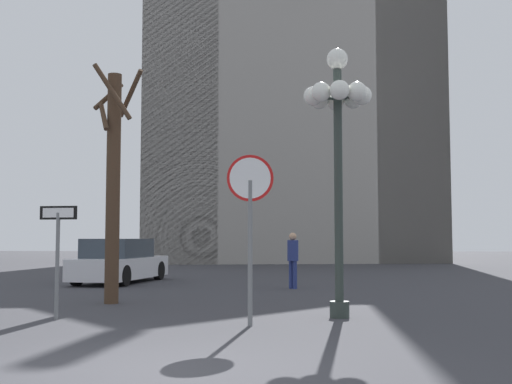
{
  "coord_description": "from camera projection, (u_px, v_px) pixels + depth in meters",
  "views": [
    {
      "loc": [
        1.63,
        -6.84,
        1.47
      ],
      "look_at": [
        0.4,
        17.25,
        3.21
      ],
      "focal_mm": 44.19,
      "sensor_mm": 36.0,
      "label": 1
    }
  ],
  "objects": [
    {
      "name": "ground_plane",
      "position": [
        138.0,
        374.0,
        6.79
      ],
      "size": [
        120.0,
        120.0,
        0.0
      ],
      "primitive_type": "plane",
      "color": "#38383D"
    },
    {
      "name": "bare_tree",
      "position": [
        113.0,
        179.0,
        14.23
      ],
      "size": [
        1.19,
        1.18,
        5.34
      ],
      "color": "#473323",
      "rests_on": "ground"
    },
    {
      "name": "stop_sign",
      "position": [
        250.0,
        205.0,
        10.61
      ],
      "size": [
        0.79,
        0.12,
        2.87
      ],
      "color": "slate",
      "rests_on": "ground"
    },
    {
      "name": "cathedral",
      "position": [
        286.0,
        89.0,
        40.57
      ],
      "size": [
        19.05,
        15.52,
        36.7
      ],
      "color": "gray",
      "rests_on": "ground"
    },
    {
      "name": "pedestrian_walking",
      "position": [
        293.0,
        255.0,
        18.12
      ],
      "size": [
        0.32,
        0.32,
        1.61
      ],
      "color": "navy",
      "rests_on": "ground"
    },
    {
      "name": "street_lamp",
      "position": [
        338.0,
        123.0,
        11.81
      ],
      "size": [
        1.29,
        1.29,
        5.04
      ],
      "color": "#2D3833",
      "rests_on": "ground"
    },
    {
      "name": "one_way_arrow_sign",
      "position": [
        58.0,
        245.0,
        11.35
      ],
      "size": [
        0.72,
        0.13,
        2.04
      ],
      "color": "slate",
      "rests_on": "ground"
    },
    {
      "name": "parked_car_near_white",
      "position": [
        120.0,
        262.0,
        20.53
      ],
      "size": [
        2.34,
        4.67,
        1.43
      ],
      "color": "silver",
      "rests_on": "ground"
    }
  ]
}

